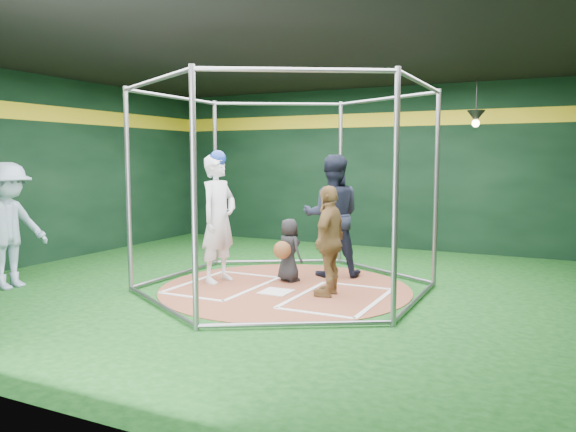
% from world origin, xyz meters
% --- Properties ---
extents(room_shell, '(10.10, 9.10, 3.53)m').
position_xyz_m(room_shell, '(0.00, 0.01, 1.75)').
color(room_shell, '#0D3D10').
rests_on(room_shell, ground).
extents(clay_disc, '(3.80, 3.80, 0.01)m').
position_xyz_m(clay_disc, '(0.00, 0.00, 0.01)').
color(clay_disc, '#954F36').
rests_on(clay_disc, ground).
extents(home_plate, '(0.43, 0.43, 0.01)m').
position_xyz_m(home_plate, '(0.00, -0.30, 0.02)').
color(home_plate, white).
rests_on(home_plate, clay_disc).
extents(batter_box_left, '(1.17, 1.77, 0.01)m').
position_xyz_m(batter_box_left, '(-0.95, -0.25, 0.02)').
color(batter_box_left, white).
rests_on(batter_box_left, clay_disc).
extents(batter_box_right, '(1.17, 1.77, 0.01)m').
position_xyz_m(batter_box_right, '(0.95, -0.25, 0.02)').
color(batter_box_right, white).
rests_on(batter_box_right, clay_disc).
extents(batting_cage, '(4.05, 4.67, 3.00)m').
position_xyz_m(batting_cage, '(-0.00, -0.00, 1.50)').
color(batting_cage, gray).
rests_on(batting_cage, ground).
extents(pendant_lamp_near, '(0.34, 0.34, 0.90)m').
position_xyz_m(pendant_lamp_near, '(2.20, 3.60, 2.74)').
color(pendant_lamp_near, black).
rests_on(pendant_lamp_near, room_shell).
extents(batter_figure, '(0.55, 0.78, 2.08)m').
position_xyz_m(batter_figure, '(-1.14, -0.07, 1.04)').
color(batter_figure, silver).
rests_on(batter_figure, clay_disc).
extents(visitor_leopard, '(0.40, 0.93, 1.58)m').
position_xyz_m(visitor_leopard, '(0.77, -0.12, 0.80)').
color(visitor_leopard, '#A88148').
rests_on(visitor_leopard, clay_disc).
extents(catcher_figure, '(0.58, 0.64, 1.00)m').
position_xyz_m(catcher_figure, '(-0.16, 0.43, 0.52)').
color(catcher_figure, black).
rests_on(catcher_figure, clay_disc).
extents(umpire, '(1.19, 1.07, 2.02)m').
position_xyz_m(umpire, '(0.30, 1.16, 1.02)').
color(umpire, black).
rests_on(umpire, clay_disc).
extents(bystander_blue, '(0.77, 1.27, 1.91)m').
position_xyz_m(bystander_blue, '(-3.78, -1.79, 0.96)').
color(bystander_blue, '#8FA7BD').
rests_on(bystander_blue, ground).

